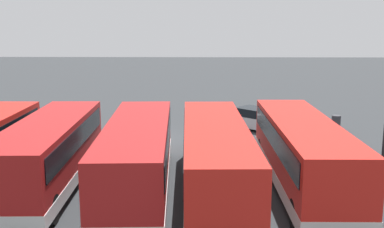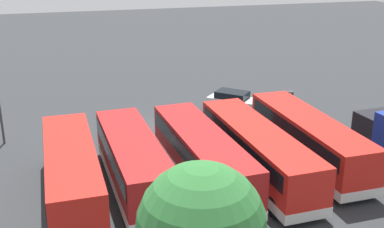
% 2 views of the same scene
% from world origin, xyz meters
% --- Properties ---
extents(ground_plane, '(140.00, 140.00, 0.00)m').
position_xyz_m(ground_plane, '(0.00, 0.00, 0.00)').
color(ground_plane, '#2D3033').
extents(bus_single_deck_near_end, '(2.72, 11.36, 2.95)m').
position_xyz_m(bus_single_deck_near_end, '(-7.23, 8.50, 1.62)').
color(bus_single_deck_near_end, red).
rests_on(bus_single_deck_near_end, ground).
extents(bus_single_deck_second, '(2.97, 11.76, 2.95)m').
position_xyz_m(bus_single_deck_second, '(-3.44, 9.36, 1.62)').
color(bus_single_deck_second, red).
rests_on(bus_single_deck_second, ground).
extents(bus_single_deck_third, '(3.13, 11.28, 2.95)m').
position_xyz_m(bus_single_deck_third, '(-0.17, 9.11, 1.62)').
color(bus_single_deck_third, '#A51919').
rests_on(bus_single_deck_third, ground).
extents(bus_single_deck_fourth, '(2.91, 10.50, 2.95)m').
position_xyz_m(bus_single_deck_fourth, '(3.70, 8.75, 1.62)').
color(bus_single_deck_fourth, '#A51919').
rests_on(bus_single_deck_fourth, ground).
extents(car_hatchback_silver, '(4.34, 4.29, 1.43)m').
position_xyz_m(car_hatchback_silver, '(-6.66, -2.69, 0.70)').
color(car_hatchback_silver, silver).
rests_on(car_hatchback_silver, ground).
extents(waste_bin_yellow, '(0.60, 0.60, 0.95)m').
position_xyz_m(waste_bin_yellow, '(-11.96, -2.88, 0.47)').
color(waste_bin_yellow, '#333338').
rests_on(waste_bin_yellow, ground).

